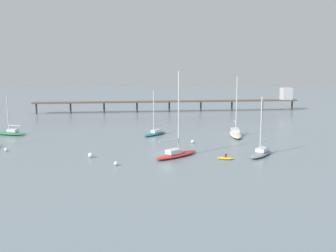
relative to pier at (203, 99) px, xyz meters
The scene contains 12 objects.
ground_plane 59.89m from the pier, 100.37° to the right, with size 400.00×400.00×0.00m, color gray.
pier is the anchor object (origin of this frame).
sailboat_red 61.92m from the pier, 98.57° to the right, with size 7.84×7.57×13.80m.
sailboat_green 60.92m from the pier, 136.38° to the right, with size 7.29×3.54×8.51m.
sailboat_gray 60.28m from the pier, 85.44° to the right, with size 5.66×7.09×9.74m.
sailboat_teal 43.89m from the pier, 107.90° to the right, with size 5.41×5.93×9.29m.
sailboat_cream 42.94m from the pier, 85.51° to the right, with size 2.60×8.77×12.40m.
dinghy_yellow 62.67m from the pier, 91.27° to the right, with size 2.83×1.72×1.14m.
mooring_buoy_inner 65.96m from the pier, 110.44° to the right, with size 0.81×0.81×0.81m, color silver.
mooring_buoy_outer 50.61m from the pier, 96.79° to the right, with size 0.67×0.67×0.67m, color silver.
mooring_buoy_far 69.21m from the pier, 123.83° to the right, with size 0.65×0.65×0.65m, color silver.
mooring_buoy_mid 69.12m from the pier, 105.29° to the right, with size 0.65×0.65×0.65m, color silver.
Camera 1 is at (0.87, -63.87, 14.95)m, focal length 41.62 mm.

